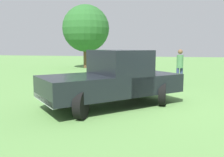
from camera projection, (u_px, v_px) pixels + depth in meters
The scene contains 4 objects.
ground_plane at pixel (136, 105), 8.05m from camera, with size 80.00×80.00×0.00m, color #5B8C47.
pickup_truck at pixel (115, 77), 7.81m from camera, with size 4.50×4.50×1.80m.
person_bystander at pixel (180, 65), 12.05m from camera, with size 0.43×0.43×1.78m.
tree_back_right at pixel (86, 29), 21.75m from camera, with size 4.19×4.19×5.64m.
Camera 1 is at (7.83, 1.07, 1.91)m, focal length 38.93 mm.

